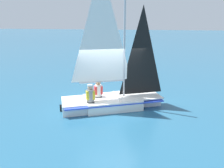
{
  "coord_description": "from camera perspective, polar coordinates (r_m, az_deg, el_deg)",
  "views": [
    {
      "loc": [
        8.4,
        2.92,
        3.47
      ],
      "look_at": [
        0.0,
        0.0,
        1.02
      ],
      "focal_mm": 35.0,
      "sensor_mm": 36.0,
      "label": 1
    }
  ],
  "objects": [
    {
      "name": "sailor_helm",
      "position": [
        9.45,
        -3.59,
        -2.2
      ],
      "size": [
        0.42,
        0.43,
        1.16
      ],
      "rotation": [
        0.0,
        0.0,
        2.16
      ],
      "color": "black",
      "rests_on": "ground_plane"
    },
    {
      "name": "sailor_crew",
      "position": [
        8.83,
        -5.65,
        -3.44
      ],
      "size": [
        0.42,
        0.43,
        1.16
      ],
      "rotation": [
        0.0,
        0.0,
        2.16
      ],
      "color": "black",
      "rests_on": "ground_plane"
    },
    {
      "name": "sailboat_main",
      "position": [
        9.29,
        -0.0,
        -1.49
      ],
      "size": [
        3.59,
        4.3,
        5.71
      ],
      "rotation": [
        0.0,
        0.0,
        2.16
      ],
      "color": "white",
      "rests_on": "ground_plane"
    },
    {
      "name": "ground_plane",
      "position": [
        9.54,
        0.0,
        -5.94
      ],
      "size": [
        260.0,
        260.0,
        0.0
      ],
      "primitive_type": "plane",
      "color": "#235675"
    }
  ]
}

